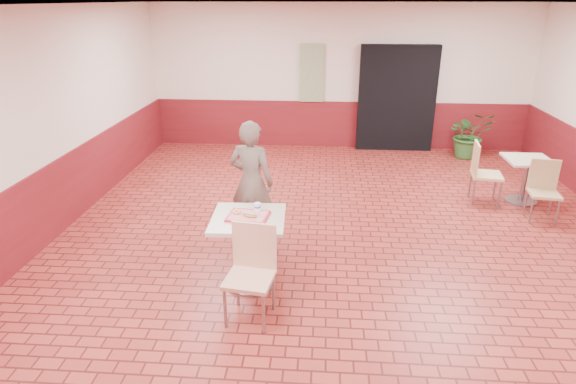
# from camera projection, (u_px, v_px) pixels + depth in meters

# --- Properties ---
(room_shell) EXTENTS (8.01, 10.01, 3.01)m
(room_shell) POSITION_uv_depth(u_px,v_px,m) (351.00, 144.00, 5.54)
(room_shell) COLOR maroon
(room_shell) RESTS_ON ground
(wainscot_band) EXTENTS (8.00, 10.00, 1.00)m
(wainscot_band) POSITION_uv_depth(u_px,v_px,m) (347.00, 223.00, 5.92)
(wainscot_band) COLOR maroon
(wainscot_band) RESTS_ON ground
(corridor_doorway) EXTENTS (1.60, 0.22, 2.20)m
(corridor_doorway) POSITION_uv_depth(u_px,v_px,m) (397.00, 99.00, 10.12)
(corridor_doorway) COLOR black
(corridor_doorway) RESTS_ON ground
(promo_poster) EXTENTS (0.50, 0.03, 1.20)m
(promo_poster) POSITION_uv_depth(u_px,v_px,m) (312.00, 73.00, 10.12)
(promo_poster) COLOR gray
(promo_poster) RESTS_ON wainscot_band
(main_table) EXTENTS (0.80, 0.80, 0.84)m
(main_table) POSITION_uv_depth(u_px,v_px,m) (249.00, 240.00, 5.36)
(main_table) COLOR #BFBB9A
(main_table) RESTS_ON ground
(chair_main_front) EXTENTS (0.52, 0.52, 0.99)m
(chair_main_front) POSITION_uv_depth(u_px,v_px,m) (251.00, 268.00, 4.83)
(chair_main_front) COLOR #E1AB87
(chair_main_front) RESTS_ON ground
(chair_main_back) EXTENTS (0.43, 0.43, 0.80)m
(chair_main_back) POSITION_uv_depth(u_px,v_px,m) (261.00, 228.00, 5.91)
(chair_main_back) COLOR #E3BB88
(chair_main_back) RESTS_ON ground
(customer) EXTENTS (0.68, 0.54, 1.65)m
(customer) POSITION_uv_depth(u_px,v_px,m) (252.00, 182.00, 6.31)
(customer) COLOR #6A5D52
(customer) RESTS_ON ground
(serving_tray) EXTENTS (0.44, 0.34, 0.03)m
(serving_tray) POSITION_uv_depth(u_px,v_px,m) (248.00, 216.00, 5.25)
(serving_tray) COLOR red
(serving_tray) RESTS_ON main_table
(ring_donut) EXTENTS (0.11, 0.11, 0.03)m
(ring_donut) POSITION_uv_depth(u_px,v_px,m) (237.00, 212.00, 5.29)
(ring_donut) COLOR #F58E59
(ring_donut) RESTS_ON serving_tray
(long_john_donut) EXTENTS (0.17, 0.13, 0.05)m
(long_john_donut) POSITION_uv_depth(u_px,v_px,m) (250.00, 215.00, 5.19)
(long_john_donut) COLOR #D3853D
(long_john_donut) RESTS_ON serving_tray
(paper_cup) EXTENTS (0.07, 0.07, 0.09)m
(paper_cup) POSITION_uv_depth(u_px,v_px,m) (257.00, 207.00, 5.33)
(paper_cup) COLOR white
(paper_cup) RESTS_ON serving_tray
(second_table) EXTENTS (0.68, 0.68, 0.72)m
(second_table) POSITION_uv_depth(u_px,v_px,m) (526.00, 173.00, 7.63)
(second_table) COLOR beige
(second_table) RESTS_ON ground
(chair_second_left) EXTENTS (0.51, 0.51, 0.98)m
(chair_second_left) POSITION_uv_depth(u_px,v_px,m) (482.00, 170.00, 7.60)
(chair_second_left) COLOR #E5C789
(chair_second_left) RESTS_ON ground
(chair_second_front) EXTENTS (0.46, 0.46, 0.89)m
(chair_second_front) POSITION_uv_depth(u_px,v_px,m) (544.00, 187.00, 7.05)
(chair_second_front) COLOR tan
(chair_second_front) RESTS_ON ground
(potted_plant) EXTENTS (0.95, 0.85, 0.97)m
(potted_plant) POSITION_uv_depth(u_px,v_px,m) (470.00, 134.00, 9.81)
(potted_plant) COLOR #2B6327
(potted_plant) RESTS_ON ground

